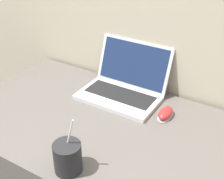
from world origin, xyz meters
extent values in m
cube|color=silver|center=(-0.08, 0.57, 0.77)|extent=(0.38, 0.22, 0.02)
cube|color=black|center=(-0.08, 0.58, 0.78)|extent=(0.33, 0.12, 0.00)
cube|color=silver|center=(-0.08, 0.72, 0.88)|extent=(0.38, 0.09, 0.22)
cube|color=#19284C|center=(-0.08, 0.71, 0.89)|extent=(0.35, 0.07, 0.19)
cylinder|color=#232326|center=(0.00, 0.08, 0.81)|extent=(0.10, 0.10, 0.11)
cylinder|color=black|center=(0.00, 0.08, 0.86)|extent=(0.08, 0.08, 0.01)
cylinder|color=white|center=(0.00, 0.09, 0.89)|extent=(0.06, 0.01, 0.18)
ellipsoid|color=#B2B2B7|center=(0.17, 0.55, 0.76)|extent=(0.06, 0.11, 0.01)
ellipsoid|color=red|center=(0.17, 0.55, 0.78)|extent=(0.05, 0.10, 0.04)
camera|label=1|loc=(0.55, -0.52, 1.56)|focal=50.00mm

